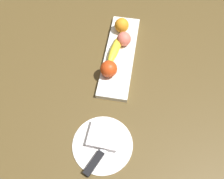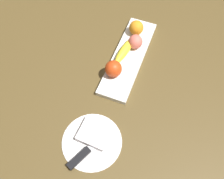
{
  "view_description": "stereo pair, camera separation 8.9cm",
  "coord_description": "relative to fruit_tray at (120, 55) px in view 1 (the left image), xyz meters",
  "views": [
    {
      "loc": [
        -0.6,
        -0.04,
        0.82
      ],
      "look_at": [
        -0.16,
        0.04,
        0.05
      ],
      "focal_mm": 38.83,
      "sensor_mm": 36.0,
      "label": 1
    },
    {
      "loc": [
        -0.58,
        -0.13,
        0.82
      ],
      "look_at": [
        -0.16,
        0.04,
        0.05
      ],
      "focal_mm": 38.83,
      "sensor_mm": 36.0,
      "label": 2
    }
  ],
  "objects": [
    {
      "name": "peach",
      "position": [
        0.06,
        -0.01,
        0.04
      ],
      "size": [
        0.06,
        0.06,
        0.06
      ],
      "primitive_type": "sphere",
      "color": "#E26B5B",
      "rests_on": "fruit_tray"
    },
    {
      "name": "ground_plane",
      "position": [
        -0.04,
        -0.04,
        -0.01
      ],
      "size": [
        2.4,
        2.4,
        0.0
      ],
      "primitive_type": "plane",
      "color": "brown"
    },
    {
      "name": "apple",
      "position": [
        -0.11,
        0.03,
        0.04
      ],
      "size": [
        0.07,
        0.07,
        0.07
      ],
      "primitive_type": "sphere",
      "color": "red",
      "rests_on": "fruit_tray"
    },
    {
      "name": "orange_near_apple",
      "position": [
        0.13,
        0.01,
        0.04
      ],
      "size": [
        0.06,
        0.06,
        0.06
      ],
      "primitive_type": "sphere",
      "color": "orange",
      "rests_on": "fruit_tray"
    },
    {
      "name": "knife",
      "position": [
        -0.45,
        0.01,
        0.0
      ],
      "size": [
        0.17,
        0.09,
        0.01
      ],
      "rotation": [
        0.0,
        0.0,
        -0.42
      ],
      "color": "silver",
      "rests_on": "dinner_plate"
    },
    {
      "name": "folded_napkin",
      "position": [
        -0.37,
        -0.0,
        0.01
      ],
      "size": [
        0.1,
        0.11,
        0.02
      ],
      "primitive_type": "cube",
      "rotation": [
        0.0,
        0.0,
        -0.04
      ],
      "color": "white",
      "rests_on": "dinner_plate"
    },
    {
      "name": "dinner_plate",
      "position": [
        -0.39,
        -0.0,
        -0.01
      ],
      "size": [
        0.21,
        0.21,
        0.01
      ],
      "primitive_type": "cylinder",
      "color": "white",
      "rests_on": "ground_plane"
    },
    {
      "name": "fruit_tray",
      "position": [
        0.0,
        0.0,
        0.0
      ],
      "size": [
        0.43,
        0.12,
        0.02
      ],
      "primitive_type": "cube",
      "color": "white",
      "rests_on": "ground_plane"
    },
    {
      "name": "banana",
      "position": [
        0.01,
        0.02,
        0.03
      ],
      "size": [
        0.16,
        0.06,
        0.04
      ],
      "primitive_type": "ellipsoid",
      "rotation": [
        0.0,
        0.0,
        2.99
      ],
      "color": "yellow",
      "rests_on": "fruit_tray"
    }
  ]
}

